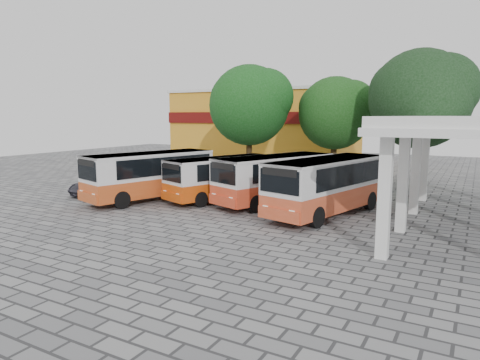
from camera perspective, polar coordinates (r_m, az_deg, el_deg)
The scene contains 11 objects.
ground at distance 22.49m, azimuth -0.45°, elevation -5.37°, with size 90.00×90.00×0.00m, color slate.
terminal_shelter at distance 22.95m, azimuth 28.65°, elevation 6.27°, with size 6.80×15.80×5.40m.
shophouse_block at distance 49.97m, azimuth 3.41°, elevation 7.12°, with size 20.40×10.40×8.30m.
bus_far_left at distance 28.15m, azimuth -11.88°, elevation 0.95°, with size 4.85×9.00×3.06m.
bus_centre_left at distance 27.69m, azimuth -2.41°, elevation 0.62°, with size 4.79×8.15×2.75m.
bus_centre_right at distance 26.47m, azimuth 4.65°, elevation 0.51°, with size 5.17×8.80×2.97m.
bus_far_right at distance 23.85m, azimuth 11.59°, elevation -0.34°, with size 4.60×9.08×3.10m.
tree_left at distance 36.52m, azimuth 1.39°, elevation 10.27°, with size 7.09×6.75×9.66m.
tree_middle at distance 36.84m, azimuth 12.68°, elevation 9.00°, with size 6.34×6.04×8.65m.
tree_right at distance 33.04m, azimuth 23.04°, elevation 10.30°, with size 7.30×6.96×10.05m.
parked_car at distance 31.28m, azimuth -18.06°, elevation -0.62°, with size 2.16×4.68×1.30m, color #2F2D38.
Camera 1 is at (10.83, -18.95, 5.42)m, focal length 32.00 mm.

